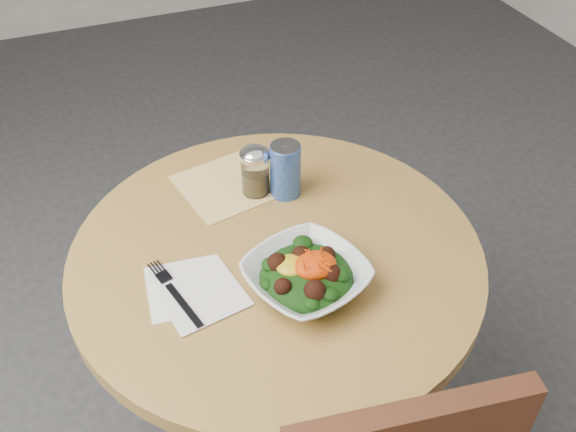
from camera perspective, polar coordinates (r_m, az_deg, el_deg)
The scene contains 8 objects.
ground at distance 1.99m, azimuth -0.78°, elevation -18.67°, with size 6.00×6.00×0.00m, color #2D2D2F.
table at distance 1.54m, azimuth -0.97°, elevation -8.29°, with size 0.90×0.90×0.75m.
cloth_napkin at distance 1.57m, azimuth -5.10°, elevation 2.86°, with size 0.24×0.22×0.00m, color orange.
paper_napkins at distance 1.32m, azimuth -8.37°, elevation -6.62°, with size 0.20×0.21×0.00m.
salad_bowl at distance 1.30m, azimuth 1.65°, elevation -5.31°, with size 0.30×0.30×0.09m.
fork at distance 1.32m, azimuth -10.15°, elevation -6.56°, with size 0.07×0.21×0.00m.
spice_shaker at distance 1.51m, azimuth -2.94°, elevation 4.00°, with size 0.07×0.07×0.13m.
beverage_can at distance 1.50m, azimuth -0.24°, elevation 4.14°, with size 0.07×0.07×0.14m.
Camera 1 is at (-0.34, -0.94, 1.72)m, focal length 40.00 mm.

